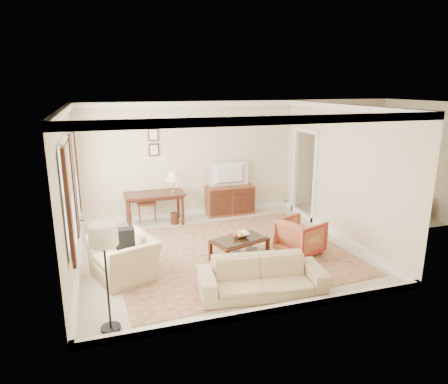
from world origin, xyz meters
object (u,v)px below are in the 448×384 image
writing_desk (154,198)px  tv (230,167)px  coffee_table (239,243)px  sofa (262,271)px  sideboard (230,200)px  club_armchair (125,251)px  striped_armchair (300,235)px

writing_desk → tv: 2.07m
coffee_table → writing_desk: bearing=116.0°
writing_desk → sofa: 4.09m
sideboard → coffee_table: sideboard is taller
coffee_table → tv: bearing=75.2°
writing_desk → sofa: bearing=-73.6°
sideboard → tv: size_ratio=1.22×
club_armchair → coffee_table: bearing=71.8°
coffee_table → striped_armchair: striped_armchair is taller
writing_desk → sideboard: size_ratio=1.15×
coffee_table → club_armchair: club_armchair is taller
writing_desk → club_armchair: bearing=-108.7°
writing_desk → sideboard: bearing=5.4°
writing_desk → coffee_table: size_ratio=1.21×
sideboard → club_armchair: bearing=-135.5°
coffee_table → sideboard: bearing=75.3°
writing_desk → sideboard: writing_desk is taller
club_armchair → sideboard: bearing=114.6°
club_armchair → tv: bearing=114.4°
writing_desk → striped_armchair: (2.51, -2.65, -0.27)m
writing_desk → sideboard: 2.00m
sofa → club_armchair: bearing=155.7°
striped_armchair → club_armchair: (-3.40, 0.03, 0.09)m
tv → writing_desk: bearing=4.8°
club_armchair → striped_armchair: bearing=69.7°
writing_desk → club_armchair: size_ratio=1.28×
sideboard → coffee_table: size_ratio=1.05×
striped_armchair → sofa: size_ratio=0.39×
writing_desk → club_armchair: (-0.89, -2.63, -0.18)m
writing_desk → tv: (1.97, 0.17, 0.60)m
tv → club_armchair: bearing=44.3°
writing_desk → sofa: sofa is taller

